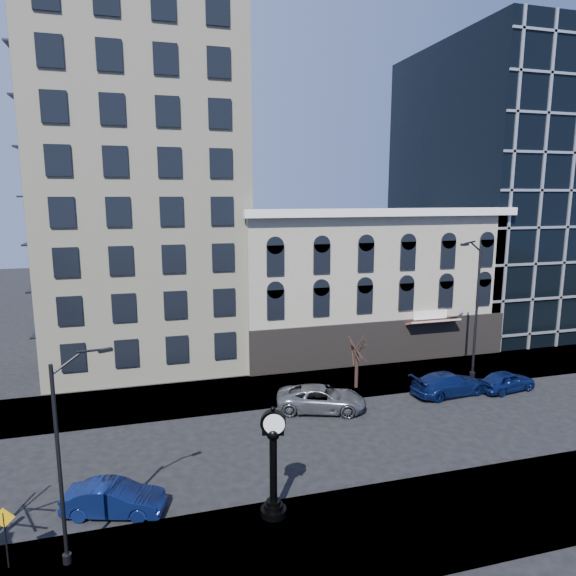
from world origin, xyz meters
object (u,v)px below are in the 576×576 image
object	(u,v)px
street_clock	(273,467)
car_near_b	(114,499)
street_lamp_near	(72,402)
warning_sign	(4,527)

from	to	relation	value
street_clock	car_near_b	xyz separation A→B (m)	(-6.50, 2.09, -1.63)
street_lamp_near	car_near_b	distance (m)	6.20
street_clock	street_lamp_near	distance (m)	8.47
street_lamp_near	warning_sign	bearing A→B (deg)	154.61
street_clock	warning_sign	bearing A→B (deg)	-161.33
warning_sign	car_near_b	bearing A→B (deg)	40.10
street_lamp_near	car_near_b	size ratio (longest dim) A/B	1.91
street_clock	warning_sign	world-z (taller)	street_clock
warning_sign	car_near_b	size ratio (longest dim) A/B	0.56
street_clock	warning_sign	distance (m)	10.10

